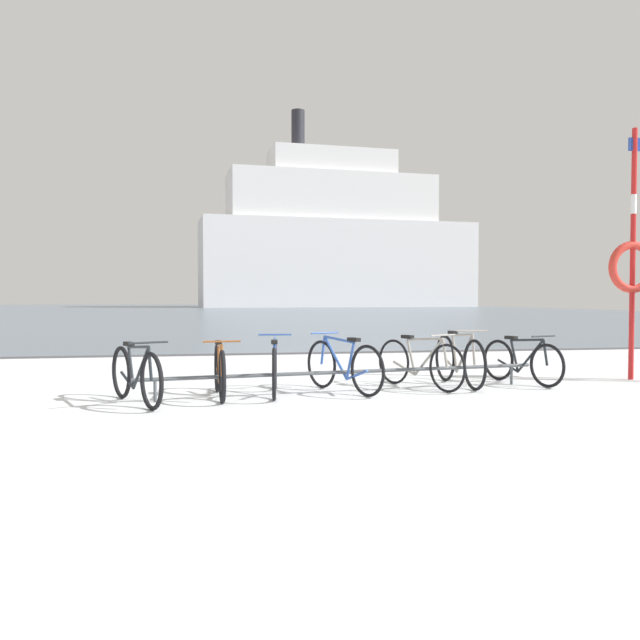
% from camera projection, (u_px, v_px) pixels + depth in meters
% --- Properties ---
extents(ground, '(80.00, 132.00, 0.08)m').
position_uv_depth(ground, '(212.00, 312.00, 57.78)').
color(ground, silver).
extents(bike_rack, '(5.64, 0.87, 0.31)m').
position_uv_depth(bike_rack, '(350.00, 372.00, 8.75)').
color(bike_rack, '#4C5156').
rests_on(bike_rack, ground).
extents(bicycle_0, '(0.79, 1.60, 0.78)m').
position_uv_depth(bicycle_0, '(136.00, 375.00, 7.79)').
color(bicycle_0, black).
rests_on(bicycle_0, ground).
extents(bicycle_1, '(0.46, 1.63, 0.76)m').
position_uv_depth(bicycle_1, '(220.00, 371.00, 8.31)').
color(bicycle_1, black).
rests_on(bicycle_1, ground).
extents(bicycle_2, '(0.46, 1.65, 0.78)m').
position_uv_depth(bicycle_2, '(275.00, 368.00, 8.53)').
color(bicycle_2, black).
rests_on(bicycle_2, ground).
extents(bicycle_3, '(0.78, 1.56, 0.80)m').
position_uv_depth(bicycle_3, '(343.00, 366.00, 8.77)').
color(bicycle_3, black).
rests_on(bicycle_3, ground).
extents(bicycle_4, '(0.79, 1.60, 0.79)m').
position_uv_depth(bicycle_4, '(419.00, 363.00, 9.16)').
color(bicycle_4, black).
rests_on(bicycle_4, ground).
extents(bicycle_5, '(0.46, 1.75, 0.83)m').
position_uv_depth(bicycle_5, '(459.00, 360.00, 9.42)').
color(bicycle_5, black).
rests_on(bicycle_5, ground).
extents(bicycle_6, '(0.63, 1.52, 0.74)m').
position_uv_depth(bicycle_6, '(522.00, 361.00, 9.62)').
color(bicycle_6, black).
rests_on(bicycle_6, ground).
extents(rescue_post, '(0.81, 0.12, 3.91)m').
position_uv_depth(rescue_post, '(633.00, 262.00, 10.07)').
color(rescue_post, red).
rests_on(rescue_post, ground).
extents(ferry_ship, '(37.98, 12.78, 26.43)m').
position_uv_depth(ferry_ship, '(336.00, 242.00, 88.74)').
color(ferry_ship, white).
rests_on(ferry_ship, ground).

